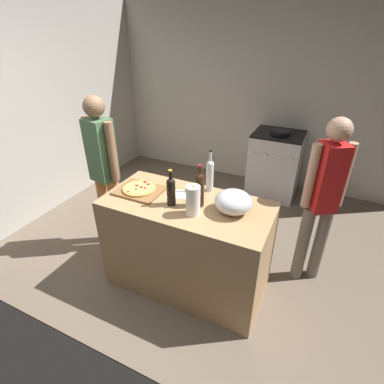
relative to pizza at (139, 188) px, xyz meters
The scene contains 15 objects.
ground_plane 1.34m from the pizza, 73.99° to the left, with size 4.68×3.70×0.02m, color #6B5B4C.
kitchen_wall_rear 2.56m from the pizza, 84.02° to the left, with size 4.68×0.10×2.60m, color #BCB7AD.
kitchen_wall_left 2.08m from the pizza, 153.31° to the left, with size 0.10×3.70×2.60m, color #BCB7AD.
counter 0.67m from the pizza, ahead, with size 1.42×0.69×0.90m, color tan.
cutting_board 0.02m from the pizza, 95.71° to the right, with size 0.40×0.32×0.02m, color olive.
pizza is the anchor object (origin of this frame).
mixing_bowl 0.85m from the pizza, ahead, with size 0.29×0.29×0.18m.
paper_towel_roll 0.60m from the pizza, 11.49° to the right, with size 0.11×0.11×0.25m.
wine_bottle_dark 0.63m from the pizza, 27.59° to the left, with size 0.07×0.07×0.38m.
wine_bottle_clear 0.38m from the pizza, 10.21° to the right, with size 0.07×0.07×0.31m.
wine_bottle_amber 0.59m from the pizza, ahead, with size 0.08×0.08×0.36m.
recipe_sheet 0.36m from the pizza, 17.39° to the left, with size 0.21×0.15×0.00m, color white.
stove 2.31m from the pizza, 69.29° to the left, with size 0.66×0.62×0.95m.
person_in_stripes 0.59m from the pizza, 160.97° to the left, with size 0.39×0.24×1.65m.
person_in_red 1.59m from the pizza, 21.78° to the left, with size 0.33×0.27×1.60m.
Camera 1 is at (1.15, -1.25, 2.21)m, focal length 28.04 mm.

